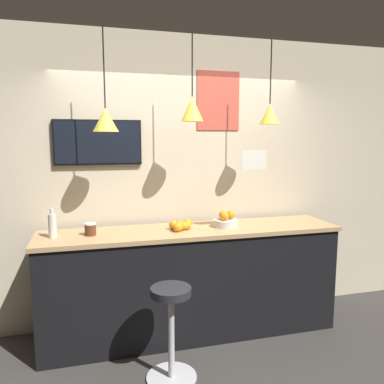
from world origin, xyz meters
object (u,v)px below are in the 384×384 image
object	(u,v)px
bar_stool	(171,323)
mounted_tv	(98,142)
fruit_bowl	(226,221)
spread_jar	(90,229)
juice_bottle	(52,225)

from	to	relation	value
bar_stool	mounted_tv	world-z (taller)	mounted_tv
mounted_tv	bar_stool	bearing A→B (deg)	-64.29
fruit_bowl	spread_jar	size ratio (longest dim) A/B	2.17
bar_stool	juice_bottle	distance (m)	1.30
fruit_bowl	bar_stool	bearing A→B (deg)	-136.23
bar_stool	fruit_bowl	distance (m)	1.13
fruit_bowl	mounted_tv	world-z (taller)	mounted_tv
juice_bottle	fruit_bowl	bearing A→B (deg)	0.07
bar_stool	spread_jar	distance (m)	1.07
fruit_bowl	spread_jar	xyz separation A→B (m)	(-1.26, -0.00, -0.00)
bar_stool	juice_bottle	size ratio (longest dim) A/B	2.95
spread_jar	juice_bottle	bearing A→B (deg)	180.00
bar_stool	juice_bottle	world-z (taller)	juice_bottle
spread_jar	bar_stool	bearing A→B (deg)	-47.99
juice_bottle	mounted_tv	size ratio (longest dim) A/B	0.31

